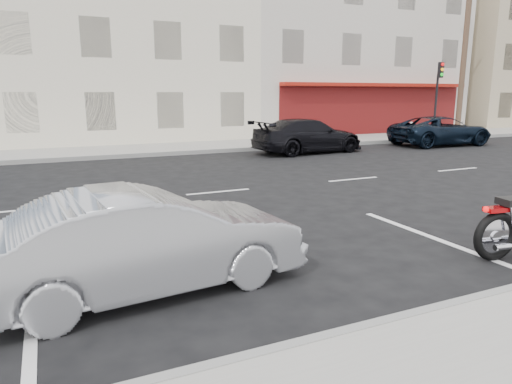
{
  "coord_description": "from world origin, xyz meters",
  "views": [
    {
      "loc": [
        -5.69,
        -10.23,
        2.35
      ],
      "look_at": [
        -2.71,
        -3.75,
        0.8
      ],
      "focal_mm": 32.0,
      "sensor_mm": 36.0,
      "label": 1
    }
  ],
  "objects_px": {
    "utility_pole": "(465,49)",
    "fire_hydrant": "(411,128)",
    "suv_far": "(441,131)",
    "car_far": "(308,136)",
    "sedan_silver": "(147,241)",
    "traffic_light": "(438,89)"
  },
  "relations": [
    {
      "from": "traffic_light",
      "to": "car_far",
      "type": "distance_m",
      "value": 10.19
    },
    {
      "from": "suv_far",
      "to": "car_far",
      "type": "height_order",
      "value": "car_far"
    },
    {
      "from": "fire_hydrant",
      "to": "sedan_silver",
      "type": "height_order",
      "value": "sedan_silver"
    },
    {
      "from": "utility_pole",
      "to": "sedan_silver",
      "type": "xyz_separation_m",
      "value": [
        -20.2,
        -13.58,
        -4.11
      ]
    },
    {
      "from": "traffic_light",
      "to": "suv_far",
      "type": "bearing_deg",
      "value": -132.06
    },
    {
      "from": "utility_pole",
      "to": "car_far",
      "type": "bearing_deg",
      "value": -165.43
    },
    {
      "from": "traffic_light",
      "to": "suv_far",
      "type": "distance_m",
      "value": 4.46
    },
    {
      "from": "traffic_light",
      "to": "car_far",
      "type": "xyz_separation_m",
      "value": [
        -9.63,
        -2.76,
        -1.88
      ]
    },
    {
      "from": "suv_far",
      "to": "car_far",
      "type": "distance_m",
      "value": 6.93
    },
    {
      "from": "traffic_light",
      "to": "fire_hydrant",
      "type": "xyz_separation_m",
      "value": [
        -1.5,
        0.17,
        -2.03
      ]
    },
    {
      "from": "utility_pole",
      "to": "fire_hydrant",
      "type": "height_order",
      "value": "utility_pole"
    },
    {
      "from": "traffic_light",
      "to": "sedan_silver",
      "type": "bearing_deg",
      "value": -143.82
    },
    {
      "from": "traffic_light",
      "to": "utility_pole",
      "type": "bearing_deg",
      "value": 7.61
    },
    {
      "from": "fire_hydrant",
      "to": "suv_far",
      "type": "distance_m",
      "value": 3.39
    },
    {
      "from": "utility_pole",
      "to": "fire_hydrant",
      "type": "bearing_deg",
      "value": -178.36
    },
    {
      "from": "traffic_light",
      "to": "car_far",
      "type": "bearing_deg",
      "value": -164.03
    },
    {
      "from": "sedan_silver",
      "to": "car_far",
      "type": "height_order",
      "value": "car_far"
    },
    {
      "from": "fire_hydrant",
      "to": "sedan_silver",
      "type": "xyz_separation_m",
      "value": [
        -16.7,
        -13.48,
        0.1
      ]
    },
    {
      "from": "utility_pole",
      "to": "fire_hydrant",
      "type": "relative_size",
      "value": 12.5
    },
    {
      "from": "suv_far",
      "to": "car_far",
      "type": "xyz_separation_m",
      "value": [
        -6.93,
        0.24,
        0.02
      ]
    },
    {
      "from": "utility_pole",
      "to": "traffic_light",
      "type": "bearing_deg",
      "value": -172.39
    },
    {
      "from": "fire_hydrant",
      "to": "car_far",
      "type": "xyz_separation_m",
      "value": [
        -8.13,
        -2.92,
        0.15
      ]
    }
  ]
}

